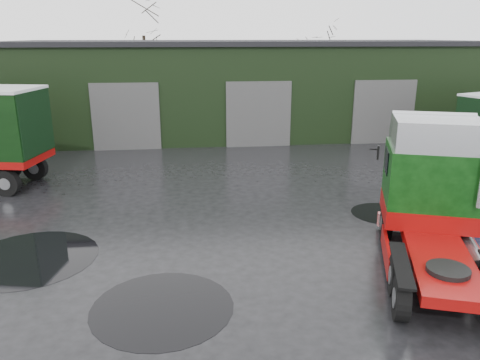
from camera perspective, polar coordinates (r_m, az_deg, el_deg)
name	(u,v)px	position (r m, az deg, el deg)	size (l,w,h in m)	color
ground	(261,240)	(16.00, 2.62, -7.32)	(100.00, 100.00, 0.00)	black
warehouse	(246,85)	(34.82, 0.78, 11.46)	(32.40, 12.40, 6.30)	black
hero_tractor	(441,205)	(14.01, 23.31, -2.86)	(2.96, 6.97, 4.33)	black
wash_bucket	(479,230)	(18.35, 27.13, -5.44)	(0.35, 0.35, 0.32)	#0A07AB
tree_back_a	(145,57)	(44.56, -11.51, 14.44)	(4.40, 4.40, 9.50)	black
tree_back_b	(317,67)	(46.15, 9.34, 13.39)	(4.40, 4.40, 7.50)	black
puddle_0	(162,308)	(12.50, -9.44, -15.08)	(3.65, 3.65, 0.01)	black
puddle_1	(382,213)	(19.09, 16.90, -3.90)	(2.36, 2.36, 0.01)	black
puddle_2	(30,258)	(16.15, -24.26, -8.67)	(4.16, 4.16, 0.01)	black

